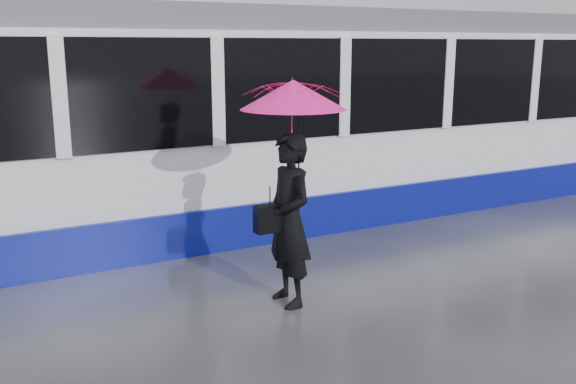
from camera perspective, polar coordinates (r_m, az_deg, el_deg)
ground at (r=8.15m, az=0.84°, el=-7.19°), size 90.00×90.00×0.00m
rails at (r=10.30m, az=-6.02°, el=-2.89°), size 34.00×1.51×0.02m
tram at (r=12.07m, az=11.71°, el=7.12°), size 26.00×2.56×3.35m
woman at (r=6.95m, az=0.09°, el=-2.54°), size 0.46×0.70×1.90m
umbrella at (r=6.76m, az=0.46°, el=6.82°), size 1.13×1.13×1.28m
handbag at (r=6.86m, az=-1.61°, el=-2.36°), size 0.34×0.15×0.47m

